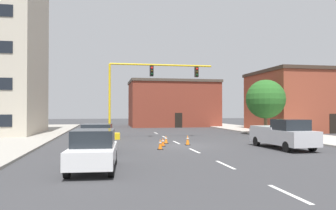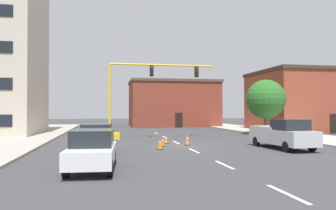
% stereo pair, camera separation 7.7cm
% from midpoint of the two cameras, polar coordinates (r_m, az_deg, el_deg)
% --- Properties ---
extents(ground_plane, '(160.00, 160.00, 0.00)m').
position_cam_midpoint_polar(ground_plane, '(24.08, 2.62, -7.07)').
color(ground_plane, '#38383A').
extents(sidewalk_left, '(6.00, 56.00, 0.14)m').
position_cam_midpoint_polar(sidewalk_left, '(32.29, -24.17, -5.30)').
color(sidewalk_left, '#9E998E').
rests_on(sidewalk_left, ground_plane).
extents(sidewalk_right, '(6.00, 56.00, 0.14)m').
position_cam_midpoint_polar(sidewalk_right, '(36.45, 19.94, -4.82)').
color(sidewalk_right, '#B2ADA3').
rests_on(sidewalk_right, ground_plane).
extents(lane_stripe_seg_0, '(0.16, 2.40, 0.01)m').
position_cam_midpoint_polar(lane_stripe_seg_0, '(11.11, 19.99, -14.25)').
color(lane_stripe_seg_0, silver).
rests_on(lane_stripe_seg_0, ground_plane).
extents(lane_stripe_seg_1, '(0.16, 2.40, 0.01)m').
position_cam_midpoint_polar(lane_stripe_seg_1, '(16.00, 9.74, -10.16)').
color(lane_stripe_seg_1, silver).
rests_on(lane_stripe_seg_1, ground_plane).
extents(lane_stripe_seg_2, '(0.16, 2.40, 0.01)m').
position_cam_midpoint_polar(lane_stripe_seg_2, '(21.19, 4.50, -7.90)').
color(lane_stripe_seg_2, silver).
rests_on(lane_stripe_seg_2, ground_plane).
extents(lane_stripe_seg_3, '(0.16, 2.40, 0.01)m').
position_cam_midpoint_polar(lane_stripe_seg_3, '(26.51, 1.37, -6.50)').
color(lane_stripe_seg_3, silver).
rests_on(lane_stripe_seg_3, ground_plane).
extents(lane_stripe_seg_4, '(0.16, 2.40, 0.01)m').
position_cam_midpoint_polar(lane_stripe_seg_4, '(31.89, -0.70, -5.56)').
color(lane_stripe_seg_4, silver).
rests_on(lane_stripe_seg_4, ground_plane).
extents(lane_stripe_seg_5, '(0.16, 2.40, 0.01)m').
position_cam_midpoint_polar(lane_stripe_seg_5, '(37.30, -2.17, -4.89)').
color(lane_stripe_seg_5, silver).
rests_on(lane_stripe_seg_5, ground_plane).
extents(building_brick_center, '(14.02, 9.23, 7.33)m').
position_cam_midpoint_polar(building_brick_center, '(53.51, 0.76, 0.24)').
color(building_brick_center, brown).
rests_on(building_brick_center, ground_plane).
extents(building_row_right, '(12.39, 10.77, 7.53)m').
position_cam_midpoint_polar(building_row_right, '(45.15, 22.70, 0.66)').
color(building_row_right, brown).
rests_on(building_row_right, ground_plane).
extents(traffic_signal_gantry, '(10.36, 1.20, 6.83)m').
position_cam_midpoint_polar(traffic_signal_gantry, '(29.82, -7.48, -1.42)').
color(traffic_signal_gantry, yellow).
rests_on(traffic_signal_gantry, ground_plane).
extents(tree_right_mid, '(4.12, 4.12, 5.82)m').
position_cam_midpoint_polar(tree_right_mid, '(36.19, 16.50, 0.97)').
color(tree_right_mid, brown).
rests_on(tree_right_mid, ground_plane).
extents(pickup_truck_silver, '(2.33, 5.51, 1.99)m').
position_cam_midpoint_polar(pickup_truck_silver, '(23.41, 19.22, -4.80)').
color(pickup_truck_silver, '#BCBCC1').
rests_on(pickup_truck_silver, ground_plane).
extents(sedan_white_near_left, '(2.14, 4.61, 1.74)m').
position_cam_midpoint_polar(sedan_white_near_left, '(20.75, -12.28, -5.58)').
color(sedan_white_near_left, white).
rests_on(sedan_white_near_left, ground_plane).
extents(sedan_white_mid_left, '(2.13, 4.61, 1.74)m').
position_cam_midpoint_polar(sedan_white_mid_left, '(14.60, -12.94, -7.54)').
color(sedan_white_mid_left, white).
rests_on(sedan_white_mid_left, ground_plane).
extents(traffic_cone_roadside_a, '(0.36, 0.36, 0.60)m').
position_cam_midpoint_polar(traffic_cone_roadside_a, '(23.67, -1.00, -6.46)').
color(traffic_cone_roadside_a, black).
rests_on(traffic_cone_roadside_a, ground_plane).
extents(traffic_cone_roadside_b, '(0.36, 0.36, 0.72)m').
position_cam_midpoint_polar(traffic_cone_roadside_b, '(21.73, -1.46, -6.81)').
color(traffic_cone_roadside_b, black).
rests_on(traffic_cone_roadside_b, ground_plane).
extents(traffic_cone_roadside_c, '(0.36, 0.36, 0.77)m').
position_cam_midpoint_polar(traffic_cone_roadside_c, '(24.53, 3.34, -6.07)').
color(traffic_cone_roadside_c, black).
rests_on(traffic_cone_roadside_c, ground_plane).
extents(traffic_cone_roadside_d, '(0.36, 0.36, 0.64)m').
position_cam_midpoint_polar(traffic_cone_roadside_d, '(25.61, -0.45, -6.00)').
color(traffic_cone_roadside_d, black).
rests_on(traffic_cone_roadside_d, ground_plane).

